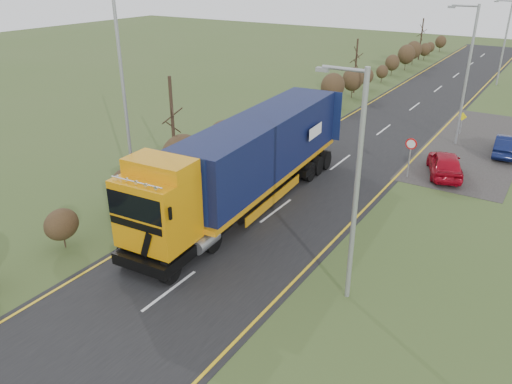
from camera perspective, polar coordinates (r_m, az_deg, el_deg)
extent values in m
plane|color=#3A4F22|center=(22.15, -2.95, -6.12)|extent=(160.00, 160.00, 0.00)
cube|color=black|center=(30.00, 8.10, 2.21)|extent=(8.00, 120.00, 0.02)
cube|color=#2C2927|center=(37.50, 23.78, 4.92)|extent=(6.00, 18.00, 0.02)
cube|color=gold|center=(31.55, 2.00, 3.63)|extent=(0.12, 116.00, 0.01)
cube|color=gold|center=(28.82, 14.77, 0.70)|extent=(0.12, 116.00, 0.01)
cube|color=silver|center=(19.55, -9.83, -11.01)|extent=(0.12, 3.00, 0.01)
cube|color=silver|center=(25.09, 2.30, -2.12)|extent=(0.12, 3.00, 0.01)
cube|color=silver|center=(31.70, 9.63, 3.39)|extent=(0.12, 3.00, 0.01)
cube|color=silver|center=(38.84, 14.38, 6.92)|extent=(0.12, 3.00, 0.01)
cube|color=silver|center=(46.26, 17.68, 9.31)|extent=(0.12, 3.00, 0.01)
cube|color=silver|center=(53.85, 20.08, 11.02)|extent=(0.12, 3.00, 0.01)
cube|color=silver|center=(61.54, 21.90, 12.29)|extent=(0.12, 3.00, 0.01)
cube|color=silver|center=(69.30, 23.33, 13.26)|extent=(0.12, 3.00, 0.01)
cube|color=silver|center=(77.11, 24.48, 14.04)|extent=(0.12, 3.00, 0.01)
ellipsoid|color=#302015|center=(23.00, -21.35, -3.47)|extent=(1.21, 1.57, 1.39)
ellipsoid|color=#302015|center=(25.08, -14.32, 0.75)|extent=(1.58, 2.06, 1.82)
ellipsoid|color=#302015|center=(27.60, -8.45, 4.25)|extent=(1.96, 2.55, 2.25)
ellipsoid|color=#302015|center=(30.61, -3.66, 6.28)|extent=(1.83, 2.38, 2.10)
ellipsoid|color=#302015|center=(33.86, 0.45, 7.36)|extent=(1.37, 1.78, 1.57)
ellipsoid|color=#302015|center=(37.27, 3.60, 8.68)|extent=(1.20, 1.56, 1.38)
ellipsoid|color=#302015|center=(40.57, 6.58, 10.36)|extent=(1.55, 2.02, 1.78)
ellipsoid|color=#302015|center=(44.09, 8.77, 11.88)|extent=(1.95, 2.53, 2.24)
ellipsoid|color=#302015|center=(47.65, 11.01, 12.55)|extent=(1.85, 2.41, 2.13)
ellipsoid|color=#302015|center=(51.48, 12.47, 12.81)|extent=(1.40, 1.81, 1.61)
ellipsoid|color=#302015|center=(55.15, 14.22, 13.19)|extent=(1.19, 1.55, 1.37)
ellipsoid|color=#302015|center=(58.93, 15.32, 14.07)|extent=(1.52, 1.97, 1.75)
ellipsoid|color=#302015|center=(62.56, 16.82, 14.83)|extent=(1.93, 2.51, 2.22)
ellipsoid|color=#302015|center=(66.47, 17.57, 15.22)|extent=(1.88, 2.44, 2.16)
ellipsoid|color=#302015|center=(70.27, 18.75, 15.17)|extent=(1.43, 1.85, 1.64)
ellipsoid|color=#302015|center=(74.24, 19.28, 15.36)|extent=(1.19, 1.55, 1.37)
ellipsoid|color=#302015|center=(77.97, 20.36, 15.81)|extent=(1.49, 1.93, 1.71)
cylinder|color=#302218|center=(27.54, -9.43, 6.76)|extent=(0.18, 0.18, 6.05)
cylinder|color=#302218|center=(49.55, 11.32, 13.90)|extent=(0.18, 0.18, 5.06)
cylinder|color=#302218|center=(70.28, 18.34, 16.25)|extent=(0.18, 0.18, 5.15)
cube|color=black|center=(21.38, -9.08, -5.29)|extent=(2.93, 5.13, 0.49)
cube|color=orange|center=(19.94, -11.23, -2.00)|extent=(2.85, 2.55, 2.80)
cube|color=black|center=(20.19, -12.97, -8.14)|extent=(2.70, 0.32, 0.59)
cube|color=black|center=(19.90, -14.33, -5.18)|extent=(0.65, 0.07, 1.16)
cube|color=black|center=(19.31, -12.44, -5.94)|extent=(0.65, 0.07, 1.16)
cube|color=black|center=(18.95, -13.76, -1.70)|extent=(2.53, 0.24, 1.02)
cube|color=black|center=(19.27, -13.60, -3.75)|extent=(2.48, 0.20, 0.30)
cube|color=orange|center=(19.50, -10.89, 2.91)|extent=(2.79, 1.69, 0.60)
cylinder|color=silver|center=(18.73, -13.50, 1.09)|extent=(2.37, 0.22, 0.06)
cube|color=black|center=(20.14, -16.37, -0.24)|extent=(0.09, 0.13, 0.49)
cube|color=black|center=(18.10, -9.77, -2.44)|extent=(0.09, 0.13, 0.49)
cylinder|color=gray|center=(22.38, -10.78, -3.83)|extent=(0.70, 1.44, 0.60)
cylinder|color=gray|center=(20.94, -5.73, -5.62)|extent=(0.70, 1.44, 0.60)
cube|color=orange|center=(26.20, 0.86, 2.20)|extent=(3.63, 13.75, 0.26)
cube|color=black|center=(25.63, 0.89, 5.54)|extent=(3.58, 13.31, 2.97)
cube|color=#101B45|center=(31.20, 7.32, 8.83)|extent=(2.67, 0.25, 2.97)
cube|color=#101B45|center=(20.68, -8.73, 0.44)|extent=(2.67, 0.25, 2.97)
cube|color=black|center=(29.76, 5.00, 3.61)|extent=(2.74, 4.05, 0.38)
cube|color=orange|center=(26.33, -2.82, 0.55)|extent=(0.46, 5.92, 0.49)
cube|color=orange|center=(25.03, 2.13, -0.76)|extent=(0.46, 5.92, 0.49)
cylinder|color=black|center=(21.15, -14.45, -6.80)|extent=(0.42, 1.14, 1.12)
cylinder|color=black|center=(19.75, -9.82, -8.76)|extent=(0.42, 1.14, 1.12)
cylinder|color=black|center=(22.78, -9.62, -3.92)|extent=(0.42, 1.14, 1.12)
cylinder|color=black|center=(21.48, -5.05, -5.51)|extent=(0.42, 1.14, 1.12)
cylinder|color=black|center=(29.52, 2.17, 3.22)|extent=(0.42, 1.14, 1.12)
cylinder|color=black|center=(28.53, 6.10, 2.32)|extent=(0.42, 1.14, 1.12)
cylinder|color=black|center=(30.39, 3.20, 3.84)|extent=(0.42, 1.14, 1.12)
cylinder|color=black|center=(29.43, 7.04, 2.98)|extent=(0.42, 1.14, 1.12)
cylinder|color=black|center=(31.28, 4.17, 4.43)|extent=(0.42, 1.14, 1.12)
cylinder|color=black|center=(30.35, 7.94, 3.61)|extent=(0.42, 1.14, 1.12)
imported|color=#A30819|center=(31.07, 20.80, 3.03)|extent=(3.04, 4.62, 1.46)
imported|color=#0A1239|center=(36.16, 26.75, 4.78)|extent=(1.66, 4.12, 1.33)
cylinder|color=#919496|center=(17.24, 11.39, -0.13)|extent=(0.18, 0.18, 8.46)
cylinder|color=#919496|center=(16.27, 10.08, 13.68)|extent=(1.50, 0.12, 0.12)
cube|color=#919496|center=(16.59, 7.61, 13.71)|extent=(0.42, 0.17, 0.13)
cylinder|color=#919496|center=(36.14, 22.92, 11.92)|extent=(0.18, 0.18, 9.10)
cylinder|color=#919496|center=(35.73, 22.80, 19.03)|extent=(1.62, 0.12, 0.12)
cube|color=#919496|center=(35.89, 21.45, 19.08)|extent=(0.46, 0.18, 0.14)
cylinder|color=#919496|center=(57.37, 26.52, 14.92)|extent=(0.18, 0.18, 8.25)
cylinder|color=#919496|center=(57.10, 26.55, 18.97)|extent=(1.47, 0.12, 0.12)
cube|color=#919496|center=(57.20, 25.77, 19.02)|extent=(0.41, 0.16, 0.13)
cylinder|color=#919496|center=(25.04, -14.76, 9.78)|extent=(0.16, 0.16, 10.48)
cylinder|color=#919496|center=(30.06, 17.09, 3.45)|extent=(0.08, 0.08, 2.04)
cylinder|color=red|center=(29.70, 17.32, 5.27)|extent=(0.65, 0.04, 0.65)
cylinder|color=white|center=(29.68, 17.31, 5.26)|extent=(0.49, 0.02, 0.49)
cylinder|color=#919496|center=(39.48, 22.37, 7.01)|extent=(0.08, 0.08, 1.24)
cube|color=yellow|center=(39.25, 22.52, 7.97)|extent=(0.63, 0.04, 0.63)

